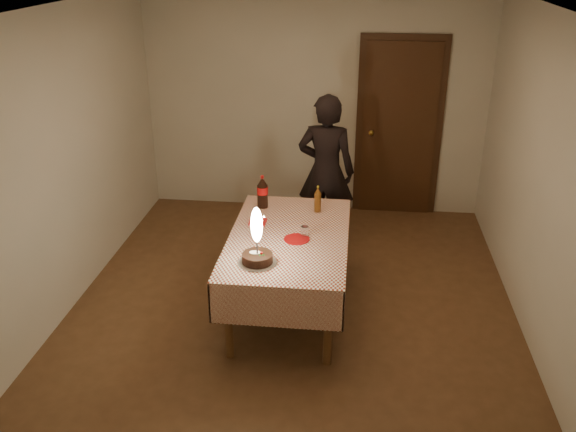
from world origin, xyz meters
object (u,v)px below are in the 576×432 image
object	(u,v)px
dining_table	(289,246)
red_cup	(257,229)
photographer	(326,171)
cola_bottle	(262,192)
amber_bottle_right	(318,200)
clear_cup	(305,231)
birthday_cake	(257,248)
red_plate	(297,239)

from	to	relation	value
dining_table	red_cup	size ratio (longest dim) A/B	17.20
photographer	red_cup	bearing A→B (deg)	-110.50
dining_table	cola_bottle	bearing A→B (deg)	118.19
amber_bottle_right	clear_cup	bearing A→B (deg)	-97.70
photographer	cola_bottle	bearing A→B (deg)	-124.85
birthday_cake	photographer	bearing A→B (deg)	77.24
clear_cup	photographer	size ratio (longest dim) A/B	0.05
birthday_cake	cola_bottle	size ratio (longest dim) A/B	1.49
clear_cup	birthday_cake	bearing A→B (deg)	-122.34
clear_cup	photographer	xyz separation A→B (m)	(0.10, 1.38, 0.05)
clear_cup	amber_bottle_right	world-z (taller)	amber_bottle_right
dining_table	photographer	distance (m)	1.42
dining_table	clear_cup	bearing A→B (deg)	4.72
birthday_cake	amber_bottle_right	size ratio (longest dim) A/B	1.86
birthday_cake	red_plate	bearing A→B (deg)	58.87
clear_cup	amber_bottle_right	size ratio (longest dim) A/B	0.35
red_cup	photographer	xyz separation A→B (m)	(0.52, 1.38, 0.04)
photographer	birthday_cake	bearing A→B (deg)	-102.76
red_plate	photographer	distance (m)	1.46
clear_cup	amber_bottle_right	xyz separation A→B (m)	(0.07, 0.54, 0.07)
birthday_cake	photographer	distance (m)	1.94
red_plate	photographer	world-z (taller)	photographer
dining_table	amber_bottle_right	world-z (taller)	amber_bottle_right
amber_bottle_right	photographer	world-z (taller)	photographer
dining_table	cola_bottle	world-z (taller)	cola_bottle
red_plate	red_cup	xyz separation A→B (m)	(-0.35, 0.07, 0.05)
dining_table	clear_cup	world-z (taller)	clear_cup
birthday_cake	photographer	size ratio (longest dim) A/B	0.29
amber_bottle_right	photographer	bearing A→B (deg)	88.01
dining_table	birthday_cake	world-z (taller)	birthday_cake
dining_table	red_plate	distance (m)	0.14
birthday_cake	cola_bottle	bearing A→B (deg)	96.59
photographer	clear_cup	bearing A→B (deg)	-94.23
red_plate	dining_table	bearing A→B (deg)	139.60
dining_table	amber_bottle_right	bearing A→B (deg)	69.07
red_plate	photographer	size ratio (longest dim) A/B	0.13
dining_table	photographer	size ratio (longest dim) A/B	1.03
red_plate	clear_cup	bearing A→B (deg)	51.23
birthday_cake	red_cup	distance (m)	0.52
red_cup	amber_bottle_right	world-z (taller)	amber_bottle_right
clear_cup	cola_bottle	xyz separation A→B (m)	(-0.45, 0.58, 0.11)
red_plate	amber_bottle_right	xyz separation A→B (m)	(0.13, 0.61, 0.11)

